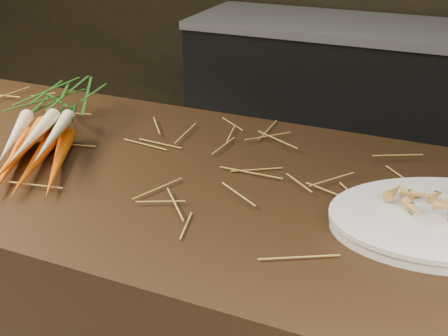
# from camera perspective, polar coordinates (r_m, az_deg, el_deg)

# --- Properties ---
(main_counter) EXTENTS (2.40, 0.70, 0.90)m
(main_counter) POSITION_cam_1_polar(r_m,az_deg,el_deg) (1.48, -11.23, -14.74)
(main_counter) COLOR black
(main_counter) RESTS_ON ground
(back_counter) EXTENTS (1.82, 0.62, 0.84)m
(back_counter) POSITION_cam_1_polar(r_m,az_deg,el_deg) (2.97, 14.46, 5.99)
(back_counter) COLOR black
(back_counter) RESTS_ON ground
(straw_bedding) EXTENTS (1.40, 0.60, 0.02)m
(straw_bedding) POSITION_cam_1_polar(r_m,az_deg,el_deg) (1.24, -13.06, 1.58)
(straw_bedding) COLOR #AD823F
(straw_bedding) RESTS_ON main_counter
(root_veg_bunch) EXTENTS (0.36, 0.54, 0.10)m
(root_veg_bunch) POSITION_cam_1_polar(r_m,az_deg,el_deg) (1.33, -16.99, 4.63)
(root_veg_bunch) COLOR #DD5800
(root_veg_bunch) RESTS_ON main_counter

